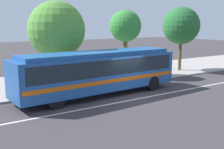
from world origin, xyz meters
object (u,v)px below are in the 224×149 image
pedestrian_walking_along_curb (131,67)px  street_tree_far_end (181,26)px  pedestrian_waiting_near_sign (84,72)px  transit_bus (99,70)px  street_tree_mid_block (125,27)px  street_tree_near_stop (57,30)px  bus_stop_sign (134,62)px

pedestrian_walking_along_curb → street_tree_far_end: (6.88, 1.21, 3.18)m
pedestrian_waiting_near_sign → street_tree_far_end: (10.88, 0.71, 3.31)m
pedestrian_walking_along_curb → street_tree_far_end: street_tree_far_end is taller
pedestrian_walking_along_curb → transit_bus: bearing=-151.5°
transit_bus → street_tree_mid_block: street_tree_mid_block is taller
pedestrian_waiting_near_sign → street_tree_mid_block: 5.86m
transit_bus → street_tree_near_stop: 4.47m
bus_stop_sign → street_tree_mid_block: 3.53m
transit_bus → pedestrian_walking_along_curb: size_ratio=6.17×
bus_stop_sign → street_tree_far_end: street_tree_far_end is taller
pedestrian_waiting_near_sign → pedestrian_walking_along_curb: pedestrian_walking_along_curb is taller
bus_stop_sign → street_tree_mid_block: bearing=71.4°
pedestrian_waiting_near_sign → bus_stop_sign: bearing=-12.4°
pedestrian_waiting_near_sign → street_tree_mid_block: (4.71, 1.28, 3.25)m
street_tree_near_stop → street_tree_mid_block: size_ratio=1.07×
transit_bus → bus_stop_sign: transit_bus is taller
transit_bus → street_tree_near_stop: (-1.32, 3.48, 2.48)m
bus_stop_sign → street_tree_mid_block: size_ratio=0.41×
street_tree_near_stop → street_tree_far_end: street_tree_far_end is taller
pedestrian_waiting_near_sign → bus_stop_sign: (3.98, -0.88, 0.55)m
pedestrian_walking_along_curb → street_tree_far_end: bearing=10.0°
pedestrian_waiting_near_sign → street_tree_far_end: street_tree_far_end is taller
bus_stop_sign → transit_bus: bearing=-155.3°
pedestrian_walking_along_curb → street_tree_far_end: 7.67m
transit_bus → pedestrian_walking_along_curb: 5.09m
street_tree_near_stop → street_tree_mid_block: bearing=6.4°
pedestrian_walking_along_curb → bus_stop_sign: bus_stop_sign is taller
pedestrian_waiting_near_sign → street_tree_far_end: bearing=3.8°
pedestrian_walking_along_curb → bus_stop_sign: size_ratio=0.78×
pedestrian_waiting_near_sign → street_tree_mid_block: street_tree_mid_block is taller
pedestrian_waiting_near_sign → street_tree_near_stop: size_ratio=0.27×
bus_stop_sign → street_tree_far_end: size_ratio=0.38×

